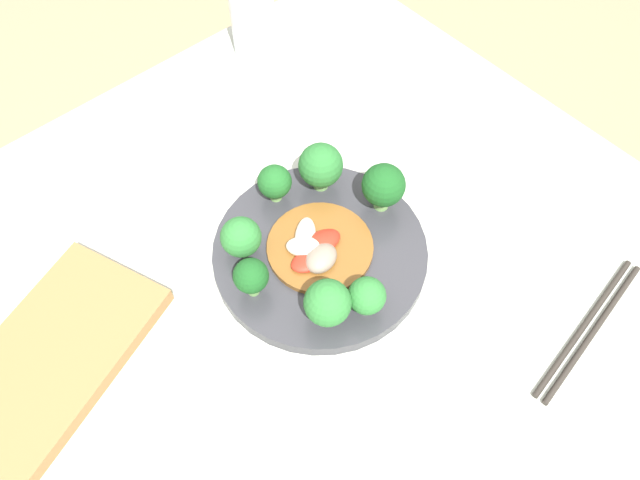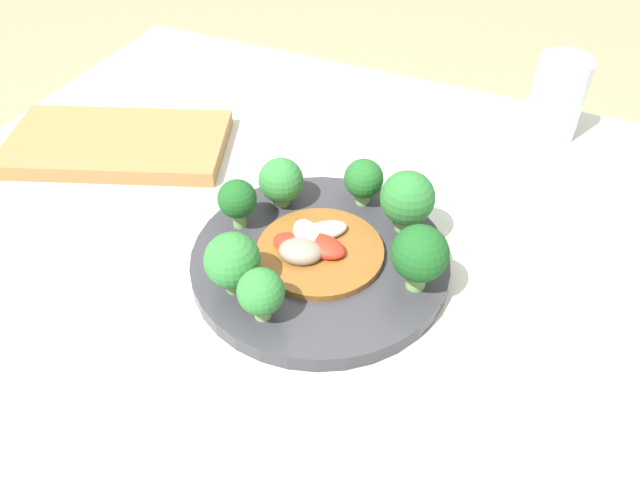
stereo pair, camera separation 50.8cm
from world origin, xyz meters
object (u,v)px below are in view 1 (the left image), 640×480
broccoli_southwest (321,166)px  broccoli_west (384,186)px  broccoli_north (367,296)px  cutting_board (47,364)px  drinking_glass (253,23)px  stirfry_center (317,248)px  chopsticks (589,328)px  broccoli_east (249,275)px  broccoli_south (275,182)px  plate (320,253)px  broccoli_northeast (328,303)px  broccoli_southeast (241,237)px

broccoli_southwest → broccoli_west: same height
broccoli_north → cutting_board: broccoli_north is taller
drinking_glass → cutting_board: (0.50, 0.26, -0.04)m
stirfry_center → chopsticks: 0.33m
drinking_glass → cutting_board: 0.56m
broccoli_west → broccoli_east: size_ratio=1.24×
stirfry_center → chopsticks: (-0.17, 0.28, -0.02)m
drinking_glass → cutting_board: bearing=27.9°
broccoli_north → cutting_board: bearing=-31.0°
drinking_glass → chopsticks: size_ratio=0.48×
broccoli_south → drinking_glass: drinking_glass is taller
plate → broccoli_northeast: (0.05, 0.08, 0.05)m
broccoli_southeast → drinking_glass: size_ratio=0.53×
broccoli_south → broccoli_northeast: size_ratio=0.85×
plate → broccoli_southeast: bearing=-39.1°
broccoli_east → drinking_glass: 0.44m
broccoli_north → cutting_board: size_ratio=0.18×
broccoli_southeast → drinking_glass: drinking_glass is taller
broccoli_north → broccoli_southeast: bearing=-69.7°
stirfry_center → cutting_board: 0.33m
broccoli_south → cutting_board: broccoli_south is taller
chopsticks → drinking_glass: bearing=-90.6°
broccoli_west → broccoli_northeast: (0.16, 0.07, -0.00)m
plate → stirfry_center: bearing=2.8°
broccoli_north → stirfry_center: size_ratio=0.42×
broccoli_west → broccoli_east: (0.20, -0.01, -0.01)m
broccoli_southwest → drinking_glass: size_ratio=0.65×
broccoli_west → cutting_board: 0.44m
broccoli_south → broccoli_east: broccoli_east is taller
broccoli_southwest → broccoli_northeast: broccoli_southwest is taller
broccoli_south → chopsticks: size_ratio=0.24×
broccoli_southeast → cutting_board: (0.25, -0.03, -0.04)m
broccoli_east → chopsticks: bearing=132.4°
broccoli_northeast → cutting_board: 0.32m
plate → broccoli_east: bearing=-6.1°
broccoli_west → plate: bearing=-1.1°
broccoli_north → cutting_board: 0.36m
broccoli_north → broccoli_northeast: 0.05m
plate → cutting_board: bearing=-15.5°
plate → chopsticks: 0.33m
broccoli_southeast → chopsticks: bearing=125.4°
broccoli_west → broccoli_southwest: bearing=-64.3°
drinking_glass → broccoli_northeast: bearing=61.7°
cutting_board → broccoli_southwest: bearing=177.6°
broccoli_southeast → drinking_glass: 0.38m
broccoli_south → broccoli_southwest: broccoli_southwest is taller
broccoli_southeast → cutting_board: 0.26m
broccoli_southwest → broccoli_southeast: broccoli_southwest is taller
broccoli_northeast → chopsticks: broccoli_northeast is taller
plate → cutting_board: 0.33m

